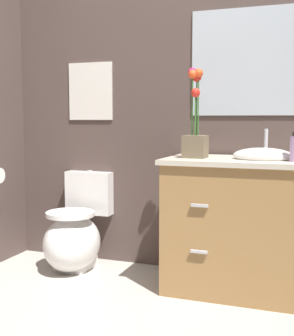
{
  "coord_description": "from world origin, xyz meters",
  "views": [
    {
      "loc": [
        0.79,
        -1.71,
        1.08
      ],
      "look_at": [
        -0.24,
        1.1,
        0.76
      ],
      "focal_mm": 49.69,
      "sensor_mm": 36.0,
      "label": 1
    }
  ],
  "objects_px": {
    "wall_poster": "(90,91)",
    "wall_mirror": "(251,62)",
    "toilet": "(75,236)",
    "flower_vase": "(195,129)",
    "vanity_cabinet": "(242,224)"
  },
  "relations": [
    {
      "from": "wall_poster",
      "to": "wall_mirror",
      "type": "height_order",
      "value": "wall_mirror"
    },
    {
      "from": "wall_mirror",
      "to": "wall_poster",
      "type": "bearing_deg",
      "value": 180.0
    },
    {
      "from": "toilet",
      "to": "flower_vase",
      "type": "height_order",
      "value": "flower_vase"
    },
    {
      "from": "vanity_cabinet",
      "to": "wall_mirror",
      "type": "height_order",
      "value": "wall_mirror"
    },
    {
      "from": "flower_vase",
      "to": "wall_poster",
      "type": "distance_m",
      "value": 0.99
    },
    {
      "from": "vanity_cabinet",
      "to": "wall_mirror",
      "type": "distance_m",
      "value": 1.06
    },
    {
      "from": "wall_poster",
      "to": "wall_mirror",
      "type": "bearing_deg",
      "value": 0.0
    },
    {
      "from": "wall_poster",
      "to": "toilet",
      "type": "bearing_deg",
      "value": -90.0
    },
    {
      "from": "toilet",
      "to": "vanity_cabinet",
      "type": "bearing_deg",
      "value": -1.28
    },
    {
      "from": "flower_vase",
      "to": "wall_mirror",
      "type": "distance_m",
      "value": 0.62
    },
    {
      "from": "vanity_cabinet",
      "to": "flower_vase",
      "type": "height_order",
      "value": "flower_vase"
    },
    {
      "from": "wall_mirror",
      "to": "vanity_cabinet",
      "type": "bearing_deg",
      "value": -89.46
    },
    {
      "from": "toilet",
      "to": "wall_poster",
      "type": "relative_size",
      "value": 1.63
    },
    {
      "from": "wall_mirror",
      "to": "toilet",
      "type": "bearing_deg",
      "value": -167.24
    },
    {
      "from": "vanity_cabinet",
      "to": "wall_mirror",
      "type": "bearing_deg",
      "value": 90.54
    }
  ]
}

